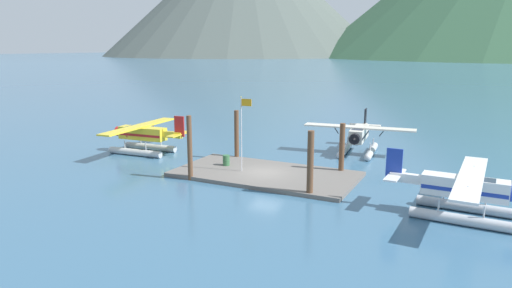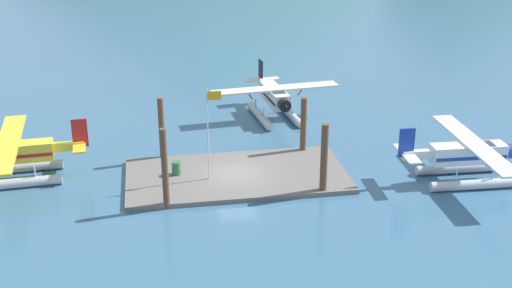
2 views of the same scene
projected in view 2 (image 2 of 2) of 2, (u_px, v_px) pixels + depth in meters
ground_plane at (237, 178)px, 42.95m from camera, size 1200.00×1200.00×0.00m
dock_platform at (237, 175)px, 42.89m from camera, size 14.34×7.44×0.30m
piling_near_left at (165, 169)px, 38.00m from camera, size 0.38×0.38×5.04m
piling_near_right at (324, 160)px, 39.84m from camera, size 0.45×0.45×4.61m
piling_far_left at (162, 130)px, 44.78m from camera, size 0.41×0.41×4.54m
piling_far_right at (303, 126)px, 46.02m from camera, size 0.43×0.43×4.15m
flagpole at (210, 124)px, 40.70m from camera, size 0.95×0.10×6.02m
fuel_drum at (176, 168)px, 42.54m from camera, size 0.62×0.62×0.88m
seaplane_yellow_port_fwd at (15, 157)px, 42.04m from camera, size 7.97×10.47×3.84m
seaplane_white_stbd_aft at (468, 159)px, 41.88m from camera, size 7.98×10.45×3.84m
seaplane_cream_bow_right at (274, 100)px, 53.22m from camera, size 10.49×7.96×3.84m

